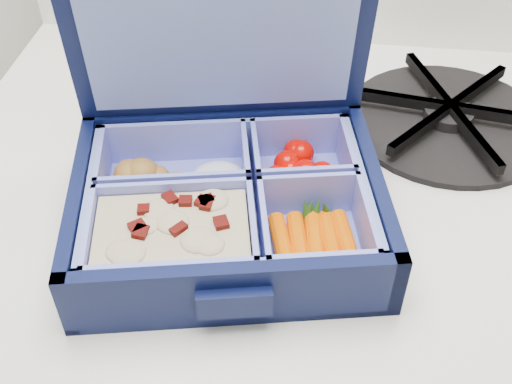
# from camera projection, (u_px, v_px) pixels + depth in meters

# --- Properties ---
(bento_box) EXTENTS (0.28, 0.23, 0.06)m
(bento_box) POSITION_uv_depth(u_px,v_px,m) (228.00, 206.00, 0.52)
(bento_box) COLOR black
(bento_box) RESTS_ON stove
(burner_grate) EXTENTS (0.23, 0.23, 0.03)m
(burner_grate) POSITION_uv_depth(u_px,v_px,m) (449.00, 112.00, 0.63)
(burner_grate) COLOR black
(burner_grate) RESTS_ON stove
(burner_grate_rear) EXTENTS (0.21, 0.21, 0.02)m
(burner_grate_rear) POSITION_uv_depth(u_px,v_px,m) (168.00, 67.00, 0.70)
(burner_grate_rear) COLOR black
(burner_grate_rear) RESTS_ON stove
(fork) EXTENTS (0.09, 0.18, 0.01)m
(fork) POSITION_uv_depth(u_px,v_px,m) (250.00, 140.00, 0.62)
(fork) COLOR silver
(fork) RESTS_ON stove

